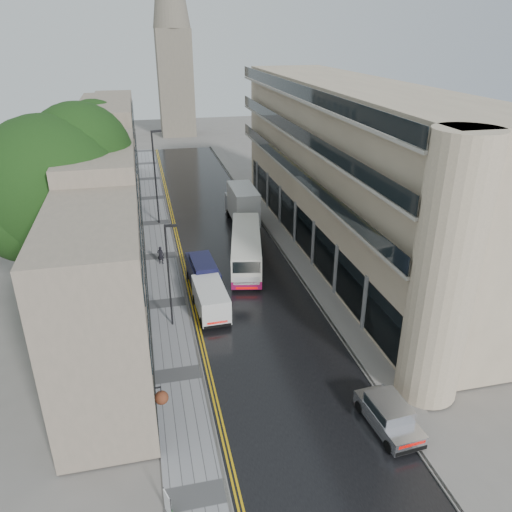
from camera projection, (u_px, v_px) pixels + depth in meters
name	position (u px, v px, depth m)	size (l,w,h in m)	color
road	(228.00, 251.00, 44.25)	(9.00, 85.00, 0.02)	black
left_sidewalk	(162.00, 256.00, 43.02)	(2.70, 85.00, 0.12)	gray
right_sidewalk	(287.00, 245.00, 45.34)	(1.80, 85.00, 0.12)	slate
old_shop_row	(111.00, 184.00, 42.01)	(4.50, 56.00, 12.00)	gray
modern_block	(349.00, 171.00, 42.14)	(8.00, 40.00, 14.00)	#C3AF91
church_spire	(171.00, 15.00, 84.28)	(6.40, 6.40, 40.00)	#6F6758
tree_near	(56.00, 216.00, 32.13)	(10.56, 10.56, 13.89)	black
tree_far	(80.00, 174.00, 44.00)	(9.24, 9.24, 12.46)	black
cream_bus	(233.00, 264.00, 38.61)	(2.29, 10.07, 2.75)	silver
white_lorry	(235.00, 212.00, 47.68)	(2.29, 7.62, 4.00)	silver
silver_hatchback	(390.00, 439.00, 22.98)	(1.75, 4.00, 1.50)	#B0AFB4
white_van	(202.00, 313.00, 32.55)	(1.94, 4.52, 2.05)	silver
navy_van	(195.00, 284.00, 35.97)	(1.88, 4.69, 2.39)	black
pedestrian	(161.00, 255.00, 41.27)	(0.56, 0.37, 1.53)	black
lamp_post_near	(169.00, 277.00, 31.61)	(0.79, 0.18, 7.03)	black
lamp_post_far	(155.00, 179.00, 48.40)	(1.03, 0.23, 9.14)	black
estate_sign	(168.00, 504.00, 19.90)	(0.08, 0.68, 1.13)	white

